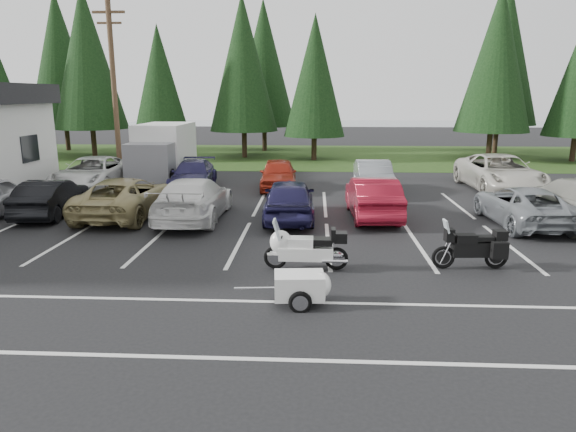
# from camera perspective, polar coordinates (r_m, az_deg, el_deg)

# --- Properties ---
(ground) EXTENTS (120.00, 120.00, 0.00)m
(ground) POSITION_cam_1_polar(r_m,az_deg,el_deg) (14.57, 2.60, -4.25)
(ground) COLOR black
(ground) RESTS_ON ground
(grass_strip) EXTENTS (80.00, 16.00, 0.01)m
(grass_strip) POSITION_cam_1_polar(r_m,az_deg,el_deg) (38.15, 2.91, 6.68)
(grass_strip) COLOR #193611
(grass_strip) RESTS_ON ground
(lake_water) EXTENTS (70.00, 50.00, 0.02)m
(lake_water) POSITION_cam_1_polar(r_m,az_deg,el_deg) (69.15, 6.35, 9.57)
(lake_water) COLOR slate
(lake_water) RESTS_ON ground
(utility_pole) EXTENTS (1.60, 0.26, 9.00)m
(utility_pole) POSITION_cam_1_polar(r_m,az_deg,el_deg) (27.79, -18.75, 13.25)
(utility_pole) COLOR #473321
(utility_pole) RESTS_ON ground
(box_truck) EXTENTS (2.40, 5.60, 2.90)m
(box_truck) POSITION_cam_1_polar(r_m,az_deg,el_deg) (27.76, -14.01, 6.83)
(box_truck) COLOR silver
(box_truck) RESTS_ON ground
(stall_markings) EXTENTS (32.00, 16.00, 0.01)m
(stall_markings) POSITION_cam_1_polar(r_m,az_deg,el_deg) (16.49, 2.66, -2.14)
(stall_markings) COLOR silver
(stall_markings) RESTS_ON ground
(conifer_2) EXTENTS (5.10, 5.10, 11.89)m
(conifer_2) POSITION_cam_1_polar(r_m,az_deg,el_deg) (40.14, -21.47, 16.08)
(conifer_2) COLOR #332316
(conifer_2) RESTS_ON ground
(conifer_3) EXTENTS (3.87, 3.87, 9.02)m
(conifer_3) POSITION_cam_1_polar(r_m,az_deg,el_deg) (36.85, -14.10, 14.28)
(conifer_3) COLOR #332316
(conifer_3) RESTS_ON ground
(conifer_4) EXTENTS (4.80, 4.80, 11.17)m
(conifer_4) POSITION_cam_1_polar(r_m,az_deg,el_deg) (37.20, -5.03, 16.55)
(conifer_4) COLOR #332316
(conifer_4) RESTS_ON ground
(conifer_5) EXTENTS (4.14, 4.14, 9.63)m
(conifer_5) POSITION_cam_1_polar(r_m,az_deg,el_deg) (35.52, 3.00, 15.28)
(conifer_5) COLOR #332316
(conifer_5) RESTS_ON ground
(conifer_6) EXTENTS (4.93, 4.93, 11.48)m
(conifer_6) POSITION_cam_1_polar(r_m,az_deg,el_deg) (37.99, 22.19, 15.86)
(conifer_6) COLOR #332316
(conifer_6) RESTS_ON ground
(conifer_back_a) EXTENTS (5.28, 5.28, 12.30)m
(conifer_back_a) POSITION_cam_1_polar(r_m,az_deg,el_deg) (45.64, -24.03, 15.71)
(conifer_back_a) COLOR #332316
(conifer_back_a) RESTS_ON ground
(conifer_back_b) EXTENTS (4.97, 4.97, 11.58)m
(conifer_back_b) POSITION_cam_1_polar(r_m,az_deg,el_deg) (41.66, -2.71, 16.56)
(conifer_back_b) COLOR #332316
(conifer_back_b) RESTS_ON ground
(conifer_back_c) EXTENTS (5.50, 5.50, 12.81)m
(conifer_back_c) POSITION_cam_1_polar(r_m,az_deg,el_deg) (43.13, 22.83, 16.43)
(conifer_back_c) COLOR #332316
(conifer_back_c) RESTS_ON ground
(car_near_1) EXTENTS (1.83, 4.26, 1.37)m
(car_near_1) POSITION_cam_1_polar(r_m,az_deg,el_deg) (20.95, -24.86, 1.86)
(car_near_1) COLOR black
(car_near_1) RESTS_ON ground
(car_near_2) EXTENTS (2.53, 5.29, 1.46)m
(car_near_2) POSITION_cam_1_polar(r_m,az_deg,el_deg) (19.83, -17.62, 2.03)
(car_near_2) COLOR #948756
(car_near_2) RESTS_ON ground
(car_near_3) EXTENTS (2.17, 5.26, 1.52)m
(car_near_3) POSITION_cam_1_polar(r_m,az_deg,el_deg) (18.68, -10.43, 1.88)
(car_near_3) COLOR silver
(car_near_3) RESTS_ON ground
(car_near_4) EXTENTS (1.94, 4.50, 1.51)m
(car_near_4) POSITION_cam_1_polar(r_m,az_deg,el_deg) (18.36, 0.13, 1.88)
(car_near_4) COLOR #1B183D
(car_near_4) RESTS_ON ground
(car_near_5) EXTENTS (1.77, 4.61, 1.50)m
(car_near_5) POSITION_cam_1_polar(r_m,az_deg,el_deg) (18.97, 9.38, 2.06)
(car_near_5) COLOR maroon
(car_near_5) RESTS_ON ground
(car_near_6) EXTENTS (2.39, 4.88, 1.33)m
(car_near_6) POSITION_cam_1_polar(r_m,az_deg,el_deg) (19.48, 24.67, 1.05)
(car_near_6) COLOR gray
(car_near_6) RESTS_ON ground
(car_far_0) EXTENTS (2.71, 5.60, 1.54)m
(car_far_0) POSITION_cam_1_polar(r_m,az_deg,el_deg) (26.03, -20.89, 4.43)
(car_far_0) COLOR silver
(car_far_0) RESTS_ON ground
(car_far_1) EXTENTS (2.21, 4.75, 1.34)m
(car_far_1) POSITION_cam_1_polar(r_m,az_deg,el_deg) (24.91, -10.49, 4.49)
(car_far_1) COLOR #1E1B44
(car_far_1) RESTS_ON ground
(car_far_2) EXTENTS (1.91, 4.27, 1.43)m
(car_far_2) POSITION_cam_1_polar(r_m,az_deg,el_deg) (24.52, -1.07, 4.67)
(car_far_2) COLOR maroon
(car_far_2) RESTS_ON ground
(car_far_3) EXTENTS (1.56, 4.41, 1.45)m
(car_far_3) POSITION_cam_1_polar(r_m,az_deg,el_deg) (23.88, 9.49, 4.29)
(car_far_3) COLOR gray
(car_far_3) RESTS_ON ground
(car_far_4) EXTENTS (2.99, 6.13, 1.68)m
(car_far_4) POSITION_cam_1_polar(r_m,az_deg,el_deg) (26.05, 22.46, 4.45)
(car_far_4) COLOR beige
(car_far_4) RESTS_ON ground
(touring_motorcycle) EXTENTS (2.40, 0.76, 1.33)m
(touring_motorcycle) POSITION_cam_1_polar(r_m,az_deg,el_deg) (13.12, 2.01, -3.20)
(touring_motorcycle) COLOR white
(touring_motorcycle) RESTS_ON ground
(cargo_trailer) EXTENTS (1.60, 0.98, 0.71)m
(cargo_trailer) POSITION_cam_1_polar(r_m,az_deg,el_deg) (11.07, 1.25, -8.09)
(cargo_trailer) COLOR white
(cargo_trailer) RESTS_ON ground
(adventure_motorcycle) EXTENTS (2.23, 0.91, 1.33)m
(adventure_motorcycle) POSITION_cam_1_polar(r_m,az_deg,el_deg) (13.99, 19.65, -2.94)
(adventure_motorcycle) COLOR black
(adventure_motorcycle) RESTS_ON ground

